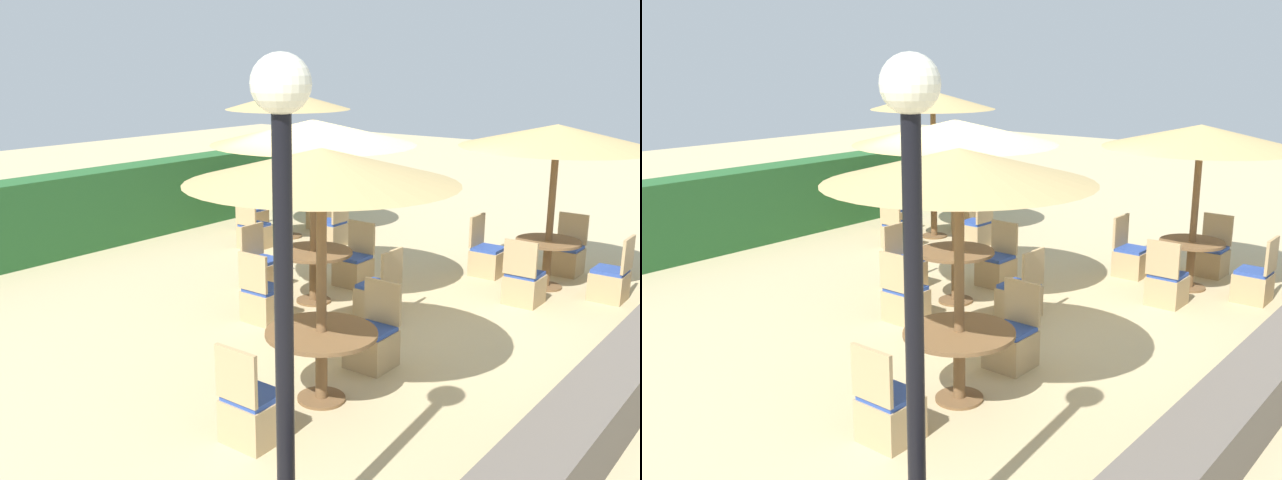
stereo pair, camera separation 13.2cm
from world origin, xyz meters
TOP-DOWN VIEW (x-y plane):
  - ground_plane at (0.00, 0.00)m, footprint 40.00×40.00m
  - hedge_row at (0.00, 5.68)m, footprint 13.00×0.70m
  - stone_border at (0.00, -3.54)m, footprint 10.00×0.56m
  - lamp_post at (-4.22, -2.40)m, footprint 0.36×0.36m
  - parasol_center at (-0.00, 0.71)m, footprint 2.71×2.71m
  - round_table_center at (-0.00, 0.71)m, footprint 1.07×1.07m
  - patio_chair_center_north at (0.01, 1.68)m, footprint 0.46×0.46m
  - patio_chair_center_west at (-0.97, 0.76)m, footprint 0.46×0.46m
  - patio_chair_center_south at (0.05, -0.33)m, footprint 0.46×0.46m
  - patio_chair_center_east at (0.98, 0.72)m, footprint 0.46×0.46m
  - parasol_front_left at (-2.25, -1.17)m, footprint 2.55×2.55m
  - round_table_front_left at (-2.25, -1.17)m, footprint 1.10×1.10m
  - patio_chair_front_left_west at (-3.24, -1.17)m, footprint 0.46×0.46m
  - patio_chair_front_left_east at (-1.28, -1.12)m, footprint 0.46×0.46m
  - parasol_front_right at (2.60, -1.59)m, footprint 2.72×2.72m
  - round_table_front_right at (2.60, -1.59)m, footprint 0.93×0.93m
  - patio_chair_front_right_east at (3.48, -1.58)m, footprint 0.46×0.46m
  - patio_chair_front_right_north at (2.64, -0.63)m, footprint 0.46×0.46m
  - patio_chair_front_right_west at (1.70, -1.62)m, footprint 0.46×0.46m
  - patio_chair_front_right_south at (2.59, -2.51)m, footprint 0.46×0.46m
  - parasol_back_right at (2.63, 3.38)m, footprint 2.28×2.28m
  - round_table_back_right at (2.63, 3.38)m, footprint 1.04×1.04m
  - patio_chair_back_right_south at (2.60, 2.36)m, footprint 0.46×0.46m
  - patio_chair_back_right_east at (3.58, 3.32)m, footprint 0.46×0.46m
  - patio_chair_back_right_west at (1.61, 3.34)m, footprint 0.46×0.46m
  - patio_chair_back_right_north at (2.60, 4.31)m, footprint 0.46×0.46m

SIDE VIEW (x-z plane):
  - ground_plane at x=0.00m, z-range 0.00..0.00m
  - patio_chair_center_north at x=0.01m, z-range -0.20..0.73m
  - patio_chair_center_west at x=-0.97m, z-range -0.20..0.73m
  - patio_chair_center_south at x=0.05m, z-range -0.20..0.73m
  - patio_chair_center_east at x=0.98m, z-range -0.20..0.73m
  - patio_chair_front_left_west at x=-3.24m, z-range -0.20..0.73m
  - patio_chair_front_left_east at x=-1.28m, z-range -0.20..0.73m
  - patio_chair_front_right_east at x=3.48m, z-range -0.20..0.73m
  - patio_chair_front_right_north at x=2.64m, z-range -0.20..0.73m
  - patio_chair_front_right_west at x=1.70m, z-range -0.20..0.73m
  - patio_chair_front_right_south at x=2.59m, z-range -0.20..0.73m
  - patio_chair_back_right_south at x=2.60m, z-range -0.20..0.73m
  - patio_chair_back_right_east at x=3.58m, z-range -0.20..0.73m
  - patio_chair_back_right_west at x=1.61m, z-range -0.20..0.73m
  - patio_chair_back_right_north at x=2.60m, z-range -0.20..0.73m
  - stone_border at x=0.00m, z-range 0.00..0.54m
  - round_table_front_right at x=2.60m, z-range 0.18..0.89m
  - round_table_back_right at x=2.63m, z-range 0.20..0.92m
  - round_table_center at x=0.00m, z-range 0.21..0.94m
  - round_table_front_left at x=-2.25m, z-range 0.21..0.94m
  - hedge_row at x=0.00m, z-range 0.00..1.36m
  - parasol_front_right at x=2.60m, z-range 1.02..3.41m
  - parasol_front_left at x=-2.25m, z-range 1.07..3.57m
  - parasol_center at x=0.00m, z-range 1.08..3.59m
  - lamp_post at x=-4.22m, z-range 0.69..4.01m
  - parasol_back_right at x=2.63m, z-range 1.17..3.88m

